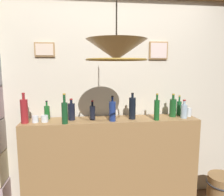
% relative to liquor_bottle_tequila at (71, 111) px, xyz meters
% --- Properties ---
extents(panelled_rear_partition, '(3.33, 0.15, 2.61)m').
position_rel_liquor_bottle_tequila_xyz_m(panelled_rear_partition, '(0.45, 0.23, 0.20)').
color(panelled_rear_partition, beige).
rests_on(panelled_rear_partition, ground).
extents(bar_shelf_unit, '(1.97, 0.35, 1.09)m').
position_rel_liquor_bottle_tequila_xyz_m(bar_shelf_unit, '(0.45, -0.02, -0.64)').
color(bar_shelf_unit, '#9E7547').
rests_on(bar_shelf_unit, ground).
extents(liquor_bottle_tequila, '(0.08, 0.08, 0.24)m').
position_rel_liquor_bottle_tequila_xyz_m(liquor_bottle_tequila, '(0.00, 0.00, 0.00)').
color(liquor_bottle_tequila, black).
rests_on(liquor_bottle_tequila, bar_shelf_unit).
extents(liquor_bottle_port, '(0.06, 0.06, 0.24)m').
position_rel_liquor_bottle_tequila_xyz_m(liquor_bottle_port, '(1.29, 0.07, -0.01)').
color(liquor_bottle_port, '#175327').
rests_on(liquor_bottle_port, bar_shelf_unit).
extents(liquor_bottle_vodka, '(0.08, 0.08, 0.30)m').
position_rel_liquor_bottle_tequila_xyz_m(liquor_bottle_vodka, '(0.68, -0.04, 0.03)').
color(liquor_bottle_vodka, black).
rests_on(liquor_bottle_vodka, bar_shelf_unit).
extents(liquor_bottle_sherry, '(0.08, 0.08, 0.27)m').
position_rel_liquor_bottle_tequila_xyz_m(liquor_bottle_sherry, '(1.18, 0.01, 0.01)').
color(liquor_bottle_sherry, '#1A4E22').
rests_on(liquor_bottle_sherry, bar_shelf_unit).
extents(liquor_bottle_amaro, '(0.06, 0.06, 0.22)m').
position_rel_liquor_bottle_tequila_xyz_m(liquor_bottle_amaro, '(0.23, -0.02, -0.01)').
color(liquor_bottle_amaro, black).
rests_on(liquor_bottle_amaro, bar_shelf_unit).
extents(liquor_bottle_mezcal, '(0.06, 0.06, 0.30)m').
position_rel_liquor_bottle_tequila_xyz_m(liquor_bottle_mezcal, '(0.94, -0.13, 0.02)').
color(liquor_bottle_mezcal, '#1A5823').
rests_on(liquor_bottle_mezcal, bar_shelf_unit).
extents(liquor_bottle_rye, '(0.08, 0.08, 0.32)m').
position_rel_liquor_bottle_tequila_xyz_m(liquor_bottle_rye, '(-0.48, -0.07, 0.03)').
color(liquor_bottle_rye, maroon).
rests_on(liquor_bottle_rye, bar_shelf_unit).
extents(liquor_bottle_brandy, '(0.07, 0.07, 0.28)m').
position_rel_liquor_bottle_tequila_xyz_m(liquor_bottle_brandy, '(0.44, -0.10, 0.01)').
color(liquor_bottle_brandy, navy).
rests_on(liquor_bottle_brandy, bar_shelf_unit).
extents(liquor_bottle_bourbon, '(0.06, 0.06, 0.32)m').
position_rel_liquor_bottle_tequila_xyz_m(liquor_bottle_bourbon, '(-0.06, -0.15, 0.02)').
color(liquor_bottle_bourbon, '#184925').
rests_on(liquor_bottle_bourbon, bar_shelf_unit).
extents(liquor_bottle_gin, '(0.06, 0.06, 0.21)m').
position_rel_liquor_bottle_tequila_xyz_m(liquor_bottle_gin, '(-0.27, 0.07, -0.02)').
color(liquor_bottle_gin, '#195922').
rests_on(liquor_bottle_gin, bar_shelf_unit).
extents(liquor_bottle_vermouth, '(0.07, 0.07, 0.21)m').
position_rel_liquor_bottle_tequila_xyz_m(liquor_bottle_vermouth, '(1.28, -0.08, -0.02)').
color(liquor_bottle_vermouth, '#A2BCCF').
rests_on(liquor_bottle_vermouth, bar_shelf_unit).
extents(glass_tumbler_rocks, '(0.07, 0.07, 0.07)m').
position_rel_liquor_bottle_tequila_xyz_m(glass_tumbler_rocks, '(-0.28, -0.05, -0.06)').
color(glass_tumbler_rocks, silver).
rests_on(glass_tumbler_rocks, bar_shelf_unit).
extents(glass_tumbler_highball, '(0.06, 0.06, 0.10)m').
position_rel_liquor_bottle_tequila_xyz_m(glass_tumbler_highball, '(1.37, -0.01, -0.05)').
color(glass_tumbler_highball, silver).
rests_on(glass_tumbler_highball, bar_shelf_unit).
extents(glass_tumbler_shot, '(0.07, 0.07, 0.07)m').
position_rel_liquor_bottle_tequila_xyz_m(glass_tumbler_shot, '(-0.38, -0.06, -0.06)').
color(glass_tumbler_shot, silver).
rests_on(glass_tumbler_shot, bar_shelf_unit).
extents(pendant_lamp, '(0.51, 0.51, 0.60)m').
position_rel_liquor_bottle_tequila_xyz_m(pendant_lamp, '(0.41, -0.63, 0.62)').
color(pendant_lamp, beige).
extents(wooden_barrel, '(0.37, 0.37, 0.41)m').
position_rel_liquor_bottle_tequila_xyz_m(wooden_barrel, '(1.74, -0.22, -0.98)').
color(wooden_barrel, '#9E7547').
rests_on(wooden_barrel, ground).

